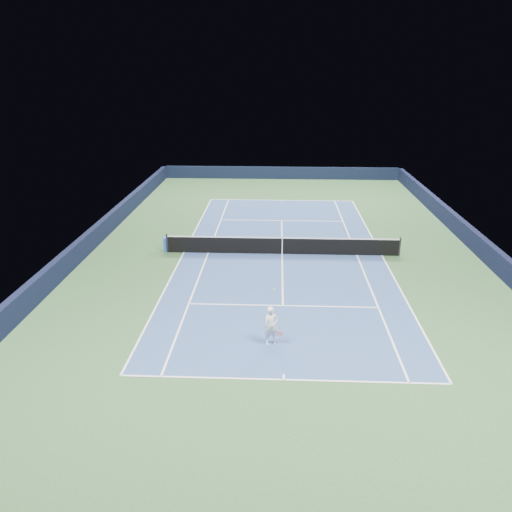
{
  "coord_description": "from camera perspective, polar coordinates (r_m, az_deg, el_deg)",
  "views": [
    {
      "loc": [
        -0.31,
        -25.89,
        9.72
      ],
      "look_at": [
        -1.32,
        -3.0,
        1.0
      ],
      "focal_mm": 35.0,
      "sensor_mm": 36.0,
      "label": 1
    }
  ],
  "objects": [
    {
      "name": "sponsor_cube",
      "position": [
        28.41,
        -10.0,
        1.35
      ],
      "size": [
        0.57,
        0.51,
        0.8
      ],
      "color": "blue",
      "rests_on": "ground"
    },
    {
      "name": "tennis_player",
      "position": [
        18.62,
        1.75,
        -7.98
      ],
      "size": [
        0.77,
        1.3,
        1.8
      ],
      "color": "white",
      "rests_on": "ground"
    },
    {
      "name": "service_line_near",
      "position": [
        21.78,
        3.08,
        -5.68
      ],
      "size": [
        8.23,
        0.08,
        0.0
      ],
      "primitive_type": "cube",
      "color": "white",
      "rests_on": "ground"
    },
    {
      "name": "sideline_singles_right",
      "position": [
        28.01,
        11.45,
        0.11
      ],
      "size": [
        0.08,
        23.77,
        0.0
      ],
      "primitive_type": "cube",
      "color": "white",
      "rests_on": "ground"
    },
    {
      "name": "wall_far",
      "position": [
        46.63,
        2.9,
        9.47
      ],
      "size": [
        22.0,
        0.35,
        1.1
      ],
      "primitive_type": "cube",
      "color": "black",
      "rests_on": "ground"
    },
    {
      "name": "baseline_far",
      "position": [
        39.01,
        2.92,
        6.39
      ],
      "size": [
        10.97,
        0.08,
        0.0
      ],
      "primitive_type": "cube",
      "color": "white",
      "rests_on": "ground"
    },
    {
      "name": "sideline_singles_left",
      "position": [
        27.92,
        -5.47,
        0.38
      ],
      "size": [
        0.08,
        23.77,
        0.0
      ],
      "primitive_type": "cube",
      "color": "white",
      "rests_on": "ground"
    },
    {
      "name": "wall_left",
      "position": [
        29.41,
        -18.57,
        1.55
      ],
      "size": [
        0.35,
        40.0,
        1.1
      ],
      "primitive_type": "cube",
      "color": "black",
      "rests_on": "ground"
    },
    {
      "name": "center_mark_far",
      "position": [
        38.86,
        2.92,
        6.34
      ],
      "size": [
        0.08,
        0.3,
        0.0
      ],
      "primitive_type": "cube",
      "color": "white",
      "rests_on": "ground"
    },
    {
      "name": "center_mark_near",
      "position": [
        17.17,
        3.2,
        -13.64
      ],
      "size": [
        0.08,
        0.3,
        0.0
      ],
      "primitive_type": "cube",
      "color": "white",
      "rests_on": "ground"
    },
    {
      "name": "ground",
      "position": [
        27.66,
        3.0,
        0.23
      ],
      "size": [
        40.0,
        40.0,
        0.0
      ],
      "primitive_type": "plane",
      "color": "#2C4F2B",
      "rests_on": "ground"
    },
    {
      "name": "center_service_line",
      "position": [
        27.66,
        3.0,
        0.25
      ],
      "size": [
        0.08,
        12.8,
        0.0
      ],
      "primitive_type": "cube",
      "color": "white",
      "rests_on": "ground"
    },
    {
      "name": "sideline_doubles_right",
      "position": [
        28.25,
        14.19,
        0.07
      ],
      "size": [
        0.08,
        23.77,
        0.0
      ],
      "primitive_type": "cube",
      "color": "white",
      "rests_on": "ground"
    },
    {
      "name": "baseline_near",
      "position": [
        17.05,
        3.2,
        -13.93
      ],
      "size": [
        10.97,
        0.08,
        0.0
      ],
      "primitive_type": "cube",
      "color": "white",
      "rests_on": "ground"
    },
    {
      "name": "sideline_doubles_left",
      "position": [
        28.13,
        -8.24,
        0.42
      ],
      "size": [
        0.08,
        23.77,
        0.0
      ],
      "primitive_type": "cube",
      "color": "white",
      "rests_on": "ground"
    },
    {
      "name": "wall_right",
      "position": [
        29.64,
        24.44,
        0.88
      ],
      "size": [
        0.35,
        40.0,
        1.1
      ],
      "primitive_type": "cube",
      "color": "black",
      "rests_on": "ground"
    },
    {
      "name": "tennis_net",
      "position": [
        27.49,
        3.02,
        1.21
      ],
      "size": [
        12.9,
        0.1,
        1.07
      ],
      "color": "black",
      "rests_on": "ground"
    },
    {
      "name": "court_surface",
      "position": [
        27.66,
        3.0,
        0.24
      ],
      "size": [
        10.97,
        23.77,
        0.01
      ],
      "primitive_type": "cube",
      "color": "navy",
      "rests_on": "ground"
    },
    {
      "name": "service_line_far",
      "position": [
        33.72,
        2.95,
        4.07
      ],
      "size": [
        8.23,
        0.08,
        0.0
      ],
      "primitive_type": "cube",
      "color": "white",
      "rests_on": "ground"
    }
  ]
}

